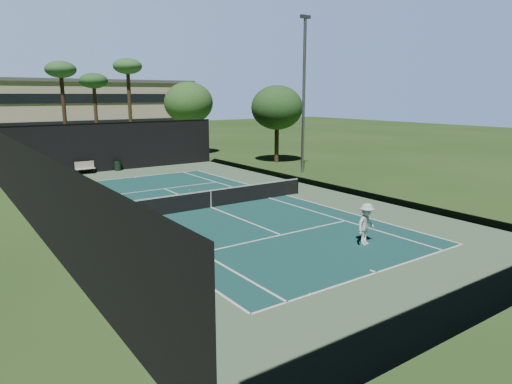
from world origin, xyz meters
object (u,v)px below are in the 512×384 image
Objects in this scene: trash_bin at (118,165)px; tennis_ball_d at (66,209)px; player at (366,224)px; tennis_net at (211,198)px; tennis_ball_c at (189,190)px; tennis_ball_b at (135,201)px; tennis_ball_a at (310,294)px; park_bench at (85,167)px.

tennis_ball_d is at bearing -120.65° from trash_bin.
tennis_ball_d is 13.38m from trash_bin.
trash_bin is (6.82, 11.50, 0.45)m from tennis_ball_d.
trash_bin is (-2.13, 25.18, -0.42)m from player.
tennis_ball_c is (1.19, 4.99, -0.52)m from tennis_net.
trash_bin reaches higher than tennis_ball_b.
tennis_net is at bearing -31.74° from tennis_ball_d.
tennis_net reaches higher than tennis_ball_a.
tennis_ball_c is at bearing 14.45° from tennis_ball_b.
tennis_ball_d is (-3.64, 16.07, -0.00)m from tennis_ball_a.
trash_bin reaches higher than tennis_ball_d.
tennis_net is 7.17× the size of player.
tennis_ball_d is at bearing -174.41° from tennis_ball_c.
trash_bin is at bearing 59.35° from tennis_ball_d.
tennis_ball_c is at bearing -83.71° from trash_bin.
trash_bin is at bearing 75.89° from tennis_ball_b.
tennis_net is 15.71m from trash_bin.
tennis_ball_a reaches higher than tennis_ball_b.
tennis_ball_a is 27.44m from park_bench.
tennis_ball_c is 11.29m from park_bench.
tennis_net is at bearing -103.39° from tennis_ball_c.
player is at bearing -77.27° from tennis_net.
tennis_ball_a is at bearing -90.79° from tennis_ball_b.
player is at bearing -86.25° from tennis_ball_c.
tennis_ball_a is 27.75m from trash_bin.
tennis_ball_a is 15.78m from tennis_ball_b.
park_bench reaches higher than tennis_ball_d.
tennis_ball_a is at bearing -104.98° from tennis_net.
player is 14.52m from tennis_ball_c.
park_bench is (-4.84, 25.04, -0.35)m from player.
park_bench reaches higher than tennis_ball_b.
tennis_net is at bearing -53.03° from tennis_ball_b.
player is 16.36m from tennis_ball_d.
park_bench is (-2.70, 15.58, -0.01)m from tennis_net.
tennis_ball_b is 3.86m from tennis_ball_d.
tennis_ball_a is 1.03× the size of tennis_ball_b.
tennis_ball_b and tennis_ball_d have the same top height.
tennis_ball_a is at bearing -90.99° from park_bench.
tennis_ball_b is (0.22, 15.78, -0.00)m from tennis_ball_a.
park_bench is (4.11, 11.37, 0.52)m from tennis_ball_d.
player is 29.83× the size of tennis_ball_d.
tennis_ball_a is at bearing -96.58° from trash_bin.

